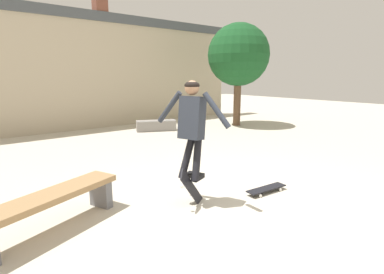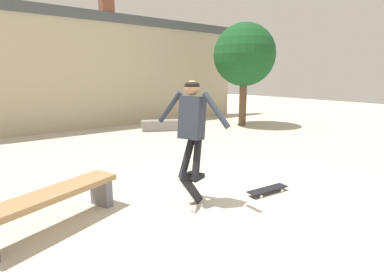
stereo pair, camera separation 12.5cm
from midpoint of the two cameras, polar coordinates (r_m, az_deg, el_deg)
The scene contains 8 objects.
ground_plane at distance 4.44m, azimuth 8.81°, elevation -14.41°, with size 40.00×40.00×0.00m, color beige.
building_backdrop at distance 11.49m, azimuth -24.34°, elevation 11.78°, with size 15.99×0.52×5.31m.
tree_right at distance 11.89m, azimuth 8.54°, elevation 15.13°, with size 2.34×2.34×3.88m.
park_bench at distance 4.28m, azimuth -25.94°, elevation -11.22°, with size 1.88×1.07×0.49m.
skate_ledge at distance 10.73m, azimuth -7.17°, elevation 2.18°, with size 1.42×0.91×0.38m.
skater at distance 4.38m, azimuth -0.81°, elevation 2.88°, with size 0.50×1.18×1.48m.
skateboard_flipping at distance 4.57m, azimuth -0.70°, elevation -10.10°, with size 0.66×0.31×0.79m.
skateboard_resting at distance 5.26m, azimuth 13.31°, elevation -9.53°, with size 0.79×0.27×0.08m.
Camera 1 is at (-3.04, -2.61, 1.94)m, focal length 28.00 mm.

